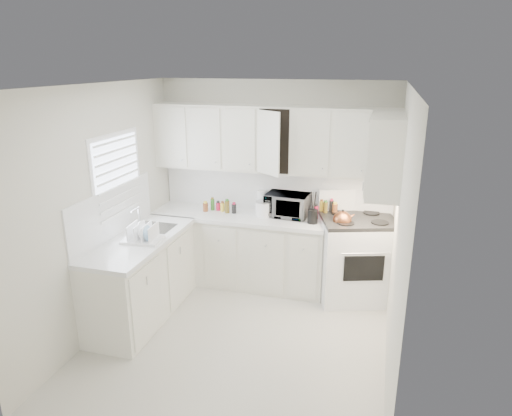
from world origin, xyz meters
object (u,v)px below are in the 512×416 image
(tea_kettle, at_px, (342,219))
(dish_rack, at_px, (142,231))
(utensil_crock, at_px, (313,207))
(rice_cooker, at_px, (264,208))
(stove, at_px, (357,247))
(microwave, at_px, (287,202))

(tea_kettle, xyz_separation_m, dish_rack, (-2.04, -0.99, -0.00))
(utensil_crock, bearing_deg, rice_cooker, 170.25)
(dish_rack, bearing_deg, rice_cooker, 42.69)
(rice_cooker, relative_size, dish_rack, 0.54)
(stove, height_order, utensil_crock, utensil_crock)
(microwave, relative_size, rice_cooker, 2.39)
(dish_rack, bearing_deg, stove, 21.95)
(microwave, bearing_deg, rice_cooker, -160.48)
(rice_cooker, relative_size, utensil_crock, 0.54)
(stove, relative_size, dish_rack, 3.27)
(tea_kettle, xyz_separation_m, utensil_crock, (-0.36, 0.07, 0.09))
(tea_kettle, relative_size, rice_cooker, 1.23)
(rice_cooker, xyz_separation_m, dish_rack, (-1.05, -1.17, 0.00))
(tea_kettle, distance_m, rice_cooker, 1.00)
(rice_cooker, distance_m, dish_rack, 1.57)
(microwave, bearing_deg, tea_kettle, -15.17)
(stove, distance_m, rice_cooker, 1.23)
(utensil_crock, distance_m, dish_rack, 1.99)
(dish_rack, bearing_deg, microwave, 37.68)
(stove, xyz_separation_m, utensil_crock, (-0.54, -0.09, 0.49))
(tea_kettle, distance_m, utensil_crock, 0.38)
(stove, xyz_separation_m, rice_cooker, (-1.17, 0.02, 0.40))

